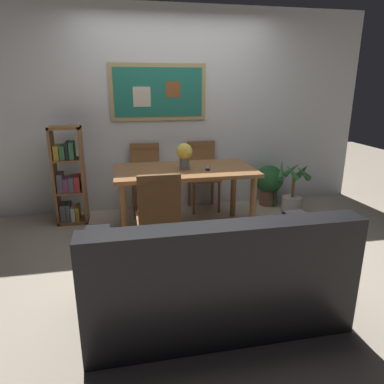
{
  "coord_description": "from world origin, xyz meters",
  "views": [
    {
      "loc": [
        -0.75,
        -3.26,
        1.66
      ],
      "look_at": [
        -0.09,
        -0.06,
        0.65
      ],
      "focal_mm": 33.0,
      "sensor_mm": 36.0,
      "label": 1
    }
  ],
  "objects_px": {
    "dining_table": "(184,177)",
    "flower_vase": "(184,154)",
    "dining_chair_near_left": "(159,212)",
    "potted_palm": "(292,193)",
    "bookshelf": "(69,179)",
    "dining_chair_far_left": "(146,173)",
    "potted_ivy": "(269,183)",
    "dining_chair_far_right": "(202,170)",
    "tv_remote": "(208,168)",
    "leather_couch": "(214,280)"
  },
  "relations": [
    {
      "from": "potted_ivy",
      "to": "flower_vase",
      "type": "xyz_separation_m",
      "value": [
        -1.34,
        -0.7,
        0.6
      ]
    },
    {
      "from": "leather_couch",
      "to": "potted_palm",
      "type": "relative_size",
      "value": 2.51
    },
    {
      "from": "dining_chair_far_right",
      "to": "flower_vase",
      "type": "bearing_deg",
      "value": -116.77
    },
    {
      "from": "potted_ivy",
      "to": "potted_palm",
      "type": "bearing_deg",
      "value": -68.73
    },
    {
      "from": "dining_chair_near_left",
      "to": "tv_remote",
      "type": "relative_size",
      "value": 5.61
    },
    {
      "from": "leather_couch",
      "to": "dining_chair_far_left",
      "type": "bearing_deg",
      "value": 96.98
    },
    {
      "from": "dining_table",
      "to": "dining_chair_near_left",
      "type": "distance_m",
      "value": 0.86
    },
    {
      "from": "leather_couch",
      "to": "bookshelf",
      "type": "height_order",
      "value": "bookshelf"
    },
    {
      "from": "potted_palm",
      "to": "dining_chair_far_right",
      "type": "bearing_deg",
      "value": 156.99
    },
    {
      "from": "dining_table",
      "to": "dining_chair_far_right",
      "type": "bearing_deg",
      "value": 62.78
    },
    {
      "from": "potted_palm",
      "to": "potted_ivy",
      "type": "bearing_deg",
      "value": 111.27
    },
    {
      "from": "flower_vase",
      "to": "tv_remote",
      "type": "relative_size",
      "value": 1.78
    },
    {
      "from": "dining_table",
      "to": "flower_vase",
      "type": "xyz_separation_m",
      "value": [
        -0.0,
        -0.02,
        0.27
      ]
    },
    {
      "from": "dining_chair_near_left",
      "to": "leather_couch",
      "type": "height_order",
      "value": "dining_chair_near_left"
    },
    {
      "from": "leather_couch",
      "to": "potted_palm",
      "type": "xyz_separation_m",
      "value": [
        1.58,
        1.92,
        -0.03
      ]
    },
    {
      "from": "dining_chair_far_left",
      "to": "tv_remote",
      "type": "height_order",
      "value": "dining_chair_far_left"
    },
    {
      "from": "dining_chair_far_right",
      "to": "potted_ivy",
      "type": "height_order",
      "value": "dining_chair_far_right"
    },
    {
      "from": "dining_chair_far_left",
      "to": "tv_remote",
      "type": "bearing_deg",
      "value": -51.9
    },
    {
      "from": "dining_chair_near_left",
      "to": "tv_remote",
      "type": "xyz_separation_m",
      "value": [
        0.63,
        0.68,
        0.22
      ]
    },
    {
      "from": "dining_chair_near_left",
      "to": "potted_palm",
      "type": "xyz_separation_m",
      "value": [
        1.87,
        1.04,
        -0.25
      ]
    },
    {
      "from": "dining_chair_near_left",
      "to": "bookshelf",
      "type": "relative_size",
      "value": 0.77
    },
    {
      "from": "dining_chair_far_left",
      "to": "tv_remote",
      "type": "xyz_separation_m",
      "value": [
        0.63,
        -0.8,
        0.22
      ]
    },
    {
      "from": "leather_couch",
      "to": "potted_ivy",
      "type": "height_order",
      "value": "leather_couch"
    },
    {
      "from": "dining_table",
      "to": "tv_remote",
      "type": "xyz_separation_m",
      "value": [
        0.25,
        -0.08,
        0.11
      ]
    },
    {
      "from": "dining_chair_far_right",
      "to": "dining_chair_far_left",
      "type": "distance_m",
      "value": 0.77
    },
    {
      "from": "tv_remote",
      "to": "flower_vase",
      "type": "bearing_deg",
      "value": 167.83
    },
    {
      "from": "dining_table",
      "to": "potted_palm",
      "type": "distance_m",
      "value": 1.56
    },
    {
      "from": "dining_table",
      "to": "potted_ivy",
      "type": "xyz_separation_m",
      "value": [
        1.34,
        0.68,
        -0.33
      ]
    },
    {
      "from": "dining_table",
      "to": "potted_ivy",
      "type": "distance_m",
      "value": 1.53
    },
    {
      "from": "potted_palm",
      "to": "tv_remote",
      "type": "xyz_separation_m",
      "value": [
        -1.24,
        -0.36,
        0.47
      ]
    },
    {
      "from": "potted_ivy",
      "to": "tv_remote",
      "type": "xyz_separation_m",
      "value": [
        -1.08,
        -0.76,
        0.44
      ]
    },
    {
      "from": "dining_table",
      "to": "flower_vase",
      "type": "relative_size",
      "value": 5.39
    },
    {
      "from": "bookshelf",
      "to": "tv_remote",
      "type": "height_order",
      "value": "bookshelf"
    },
    {
      "from": "dining_table",
      "to": "dining_chair_far_left",
      "type": "relative_size",
      "value": 1.71
    },
    {
      "from": "dining_table",
      "to": "tv_remote",
      "type": "relative_size",
      "value": 9.6
    },
    {
      "from": "dining_table",
      "to": "dining_chair_near_left",
      "type": "xyz_separation_m",
      "value": [
        -0.38,
        -0.76,
        -0.11
      ]
    },
    {
      "from": "dining_chair_far_right",
      "to": "potted_ivy",
      "type": "bearing_deg",
      "value": -4.06
    },
    {
      "from": "dining_chair_far_right",
      "to": "potted_palm",
      "type": "bearing_deg",
      "value": -23.01
    },
    {
      "from": "dining_table",
      "to": "dining_chair_near_left",
      "type": "bearing_deg",
      "value": -116.65
    },
    {
      "from": "bookshelf",
      "to": "flower_vase",
      "type": "height_order",
      "value": "bookshelf"
    },
    {
      "from": "dining_table",
      "to": "flower_vase",
      "type": "height_order",
      "value": "flower_vase"
    },
    {
      "from": "bookshelf",
      "to": "tv_remote",
      "type": "relative_size",
      "value": 7.31
    },
    {
      "from": "dining_chair_near_left",
      "to": "bookshelf",
      "type": "bearing_deg",
      "value": 125.66
    },
    {
      "from": "flower_vase",
      "to": "dining_table",
      "type": "bearing_deg",
      "value": 80.1
    },
    {
      "from": "dining_chair_far_left",
      "to": "potted_ivy",
      "type": "distance_m",
      "value": 1.73
    },
    {
      "from": "dining_chair_far_right",
      "to": "leather_couch",
      "type": "distance_m",
      "value": 2.44
    },
    {
      "from": "bookshelf",
      "to": "dining_chair_far_right",
      "type": "bearing_deg",
      "value": 6.58
    },
    {
      "from": "dining_table",
      "to": "leather_couch",
      "type": "relative_size",
      "value": 0.86
    },
    {
      "from": "dining_chair_far_right",
      "to": "potted_palm",
      "type": "relative_size",
      "value": 1.27
    },
    {
      "from": "dining_chair_near_left",
      "to": "dining_chair_far_right",
      "type": "relative_size",
      "value": 1.0
    }
  ]
}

